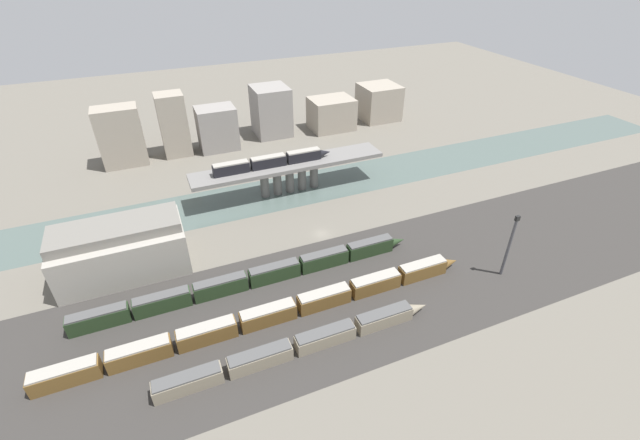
{
  "coord_description": "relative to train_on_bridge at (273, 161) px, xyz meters",
  "views": [
    {
      "loc": [
        -37.73,
        -89.07,
        68.91
      ],
      "look_at": [
        0.0,
        1.17,
        3.98
      ],
      "focal_mm": 24.0,
      "sensor_mm": 36.0,
      "label": 1
    }
  ],
  "objects": [
    {
      "name": "train_on_bridge",
      "position": [
        0.0,
        0.0,
        0.0
      ],
      "size": [
        37.62,
        2.82,
        3.45
      ],
      "color": "black",
      "rests_on": "bridge"
    },
    {
      "name": "river_water",
      "position": [
        5.22,
        -0.0,
        -11.62
      ],
      "size": [
        320.0,
        20.83,
        0.01
      ],
      "primitive_type": "cube",
      "color": "#4C5B56",
      "rests_on": "ground"
    },
    {
      "name": "railbed_yard",
      "position": [
        5.22,
        -50.33,
        -11.62
      ],
      "size": [
        280.0,
        42.0,
        0.01
      ],
      "primitive_type": "cube",
      "color": "#33302D",
      "rests_on": "ground"
    },
    {
      "name": "city_block_right",
      "position": [
        14.46,
        48.67,
        -1.88
      ],
      "size": [
        13.97,
        14.75,
        19.5
      ],
      "primitive_type": "cube",
      "color": "gray",
      "rests_on": "ground"
    },
    {
      "name": "city_block_center",
      "position": [
        -8.94,
        42.4,
        -3.51
      ],
      "size": [
        14.37,
        10.82,
        16.23
      ],
      "primitive_type": "cube",
      "color": "gray",
      "rests_on": "ground"
    },
    {
      "name": "signal_tower",
      "position": [
        39.23,
        -58.71,
        -2.97
      ],
      "size": [
        1.0,
        0.7,
        16.87
      ],
      "color": "#4C4C51",
      "rests_on": "ground"
    },
    {
      "name": "ground_plane",
      "position": [
        5.22,
        -26.33,
        -11.63
      ],
      "size": [
        400.0,
        400.0,
        0.0
      ],
      "primitive_type": "plane",
      "color": "#666056"
    },
    {
      "name": "train_yard_mid",
      "position": [
        -16.38,
        -51.83,
        -9.66
      ],
      "size": [
        93.58,
        3.16,
        3.99
      ],
      "color": "brown",
      "rests_on": "ground"
    },
    {
      "name": "train_yard_near",
      "position": [
        -14.0,
        -61.73,
        -9.93
      ],
      "size": [
        57.45,
        3.03,
        3.47
      ],
      "color": "gray",
      "rests_on": "ground"
    },
    {
      "name": "city_block_tall",
      "position": [
        64.08,
        47.67,
        -4.16
      ],
      "size": [
        16.23,
        15.53,
        14.94
      ],
      "primitive_type": "cube",
      "color": "gray",
      "rests_on": "ground"
    },
    {
      "name": "warehouse_building",
      "position": [
        -45.12,
        -21.76,
        -5.24
      ],
      "size": [
        29.52,
        15.83,
        13.44
      ],
      "color": "#9E998E",
      "rests_on": "ground"
    },
    {
      "name": "city_block_far_left",
      "position": [
        -42.67,
        41.58,
        -1.15
      ],
      "size": [
        14.8,
        9.03,
        20.97
      ],
      "primitive_type": "cube",
      "color": "gray",
      "rests_on": "ground"
    },
    {
      "name": "bridge",
      "position": [
        5.22,
        -0.0,
        -3.77
      ],
      "size": [
        61.5,
        9.76,
        9.95
      ],
      "color": "slate",
      "rests_on": "ground"
    },
    {
      "name": "city_block_left",
      "position": [
        -24.32,
        43.29,
        -0.15
      ],
      "size": [
        9.75,
        9.02,
        22.96
      ],
      "primitive_type": "cube",
      "color": "gray",
      "rests_on": "ground"
    },
    {
      "name": "city_block_far_right",
      "position": [
        39.6,
        44.59,
        -5.16
      ],
      "size": [
        17.78,
        13.89,
        12.93
      ],
      "primitive_type": "cube",
      "color": "gray",
      "rests_on": "ground"
    },
    {
      "name": "train_yard_far",
      "position": [
        -17.62,
        -39.26,
        -9.57
      ],
      "size": [
        80.84,
        2.83,
        4.18
      ],
      "color": "#23381E",
      "rests_on": "ground"
    }
  ]
}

